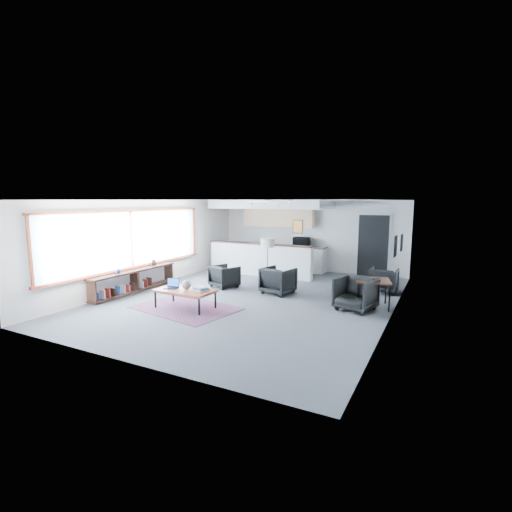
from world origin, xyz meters
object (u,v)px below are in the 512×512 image
at_px(ceramic_pot, 187,285).
at_px(dining_chair_far, 384,281).
at_px(coffee_table, 185,291).
at_px(dining_chair_near, 356,295).
at_px(microwave, 302,241).
at_px(laptop, 172,285).
at_px(book_stack, 201,289).
at_px(armchair_left, 225,275).
at_px(armchair_right, 278,279).
at_px(floor_lamp, 268,245).
at_px(dining_table, 373,282).

xyz_separation_m(ceramic_pot, dining_chair_far, (3.99, 3.82, -0.25)).
distance_m(coffee_table, dining_chair_near, 4.08).
bearing_deg(dining_chair_near, microwave, 139.30).
height_order(laptop, book_stack, laptop).
bearing_deg(armchair_left, book_stack, 129.67).
xyz_separation_m(armchair_right, floor_lamp, (-0.68, 0.72, 0.86)).
distance_m(armchair_left, dining_table, 4.33).
height_order(ceramic_pot, dining_table, ceramic_pot).
xyz_separation_m(armchair_left, dining_table, (4.32, -0.10, 0.25)).
xyz_separation_m(book_stack, dining_chair_near, (3.29, 1.64, -0.14)).
relative_size(dining_table, dining_chair_near, 1.33).
xyz_separation_m(floor_lamp, microwave, (0.09, 2.69, -0.14)).
xyz_separation_m(book_stack, dining_chair_far, (3.62, 3.76, -0.18)).
distance_m(floor_lamp, dining_chair_far, 3.50).
relative_size(armchair_left, armchair_right, 0.90).
relative_size(floor_lamp, dining_chair_far, 2.25).
bearing_deg(dining_table, laptop, -153.58).
xyz_separation_m(book_stack, microwave, (0.43, 5.69, 0.62)).
xyz_separation_m(coffee_table, armchair_right, (1.41, 2.37, -0.02)).
height_order(armchair_left, dining_chair_near, armchair_left).
bearing_deg(dining_chair_far, laptop, 41.28).
height_order(coffee_table, dining_chair_far, dining_chair_far).
distance_m(dining_chair_far, microwave, 3.82).
xyz_separation_m(coffee_table, book_stack, (0.40, 0.09, 0.08)).
distance_m(armchair_left, dining_chair_near, 4.06).
xyz_separation_m(armchair_left, armchair_right, (1.73, 0.06, 0.04)).
xyz_separation_m(dining_table, microwave, (-3.17, 3.58, 0.52)).
height_order(floor_lamp, microwave, floor_lamp).
bearing_deg(dining_chair_far, coffee_table, 44.16).
relative_size(laptop, dining_chair_near, 0.50).
bearing_deg(dining_chair_far, armchair_right, 30.01).
bearing_deg(coffee_table, armchair_right, 59.90).
bearing_deg(armchair_left, dining_table, -159.79).
distance_m(laptop, dining_chair_near, 4.45).
bearing_deg(laptop, coffee_table, -15.74).
relative_size(ceramic_pot, dining_chair_far, 0.35).
height_order(laptop, floor_lamp, floor_lamp).
height_order(dining_chair_near, dining_chair_far, dining_chair_near).
bearing_deg(armchair_left, microwave, -86.75).
bearing_deg(dining_table, dining_chair_near, -122.76).
height_order(coffee_table, floor_lamp, floor_lamp).
bearing_deg(floor_lamp, armchair_right, -47.01).
distance_m(ceramic_pot, armchair_right, 2.72).
bearing_deg(microwave, floor_lamp, -100.68).
distance_m(armchair_right, floor_lamp, 1.31).
bearing_deg(book_stack, laptop, -174.72).
bearing_deg(armchair_left, armchair_right, -156.57).
xyz_separation_m(coffee_table, dining_chair_far, (4.02, 3.85, -0.10)).
relative_size(book_stack, armchair_right, 0.50).
bearing_deg(dining_chair_far, armchair_left, 19.93).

